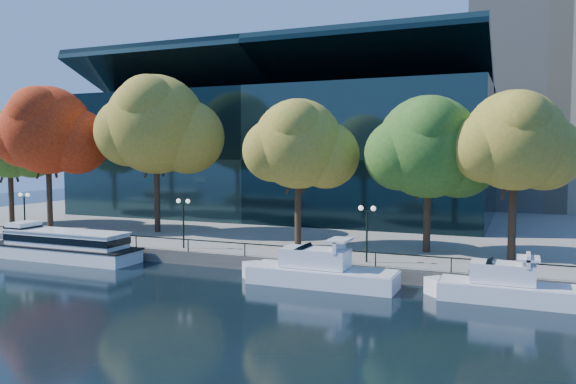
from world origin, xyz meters
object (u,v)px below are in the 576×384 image
at_px(tree_0, 10,146).
at_px(lamp_2, 367,220).
at_px(tour_boat, 58,244).
at_px(tree_5, 517,143).
at_px(cruiser_near, 316,270).
at_px(lamp_0, 24,204).
at_px(tree_2, 157,127).
at_px(tree_3, 300,146).
at_px(lamp_1, 183,212).
at_px(tree_1, 48,132).
at_px(cruiser_far, 503,286).
at_px(tree_4, 430,149).

xyz_separation_m(tree_0, lamp_2, (42.22, -6.89, -5.55)).
relative_size(tour_boat, tree_5, 1.25).
bearing_deg(cruiser_near, lamp_2, 58.82).
bearing_deg(tour_boat, lamp_0, 154.76).
distance_m(tree_2, tree_3, 15.93).
bearing_deg(cruiser_near, lamp_1, 162.88).
height_order(tour_boat, tree_5, tree_5).
bearing_deg(tree_1, tree_5, 0.27).
bearing_deg(tree_5, lamp_0, -173.45).
distance_m(tree_0, tree_2, 19.57).
bearing_deg(tree_5, cruiser_far, -93.01).
xyz_separation_m(tour_boat, tree_0, (-17.13, 10.49, 8.30)).
height_order(tree_1, tree_3, tree_1).
bearing_deg(lamp_0, cruiser_near, -7.45).
bearing_deg(tree_0, cruiser_far, -11.56).
xyz_separation_m(cruiser_far, lamp_0, (-41.88, 3.62, 3.05)).
bearing_deg(tree_0, tree_2, 0.27).
xyz_separation_m(cruiser_near, tree_5, (12.01, 8.82, 8.49)).
bearing_deg(tree_4, tree_1, -178.26).
bearing_deg(cruiser_near, lamp_0, 172.55).
distance_m(cruiser_far, lamp_2, 10.31).
bearing_deg(cruiser_near, tree_2, 151.68).
height_order(tree_1, lamp_2, tree_1).
bearing_deg(cruiser_near, tree_5, 36.31).
relative_size(tree_1, tree_3, 1.19).
xyz_separation_m(tree_1, lamp_1, (18.99, -4.65, -6.87)).
xyz_separation_m(tree_3, tree_4, (10.48, 0.93, -0.29)).
bearing_deg(cruiser_far, lamp_1, 171.58).
bearing_deg(tree_1, lamp_1, -13.76).
bearing_deg(lamp_0, tour_boat, -25.24).
xyz_separation_m(tree_1, lamp_2, (34.26, -4.65, -6.87)).
height_order(tour_boat, lamp_1, lamp_1).
bearing_deg(lamp_2, tree_5, 26.82).
distance_m(tree_0, lamp_1, 28.36).
distance_m(tree_2, lamp_1, 12.56).
bearing_deg(tree_4, tree_3, -174.95).
height_order(tree_4, lamp_1, tree_4).
height_order(tour_boat, tree_4, tree_4).
height_order(tree_2, lamp_1, tree_2).
height_order(tour_boat, tree_3, tree_3).
relative_size(cruiser_near, tree_5, 0.90).
height_order(tree_0, lamp_2, tree_0).
bearing_deg(tree_1, tree_0, 164.24).
relative_size(tree_4, lamp_2, 3.03).
bearing_deg(lamp_1, lamp_2, 0.00).
bearing_deg(tree_2, cruiser_near, -28.32).
height_order(cruiser_far, tree_0, tree_0).
distance_m(tree_3, tree_4, 10.53).
xyz_separation_m(tree_5, lamp_0, (-42.32, -4.86, -5.50)).
xyz_separation_m(tree_4, tree_5, (6.18, -0.94, 0.45)).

